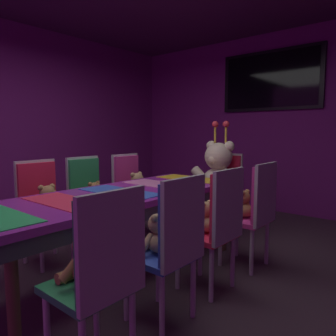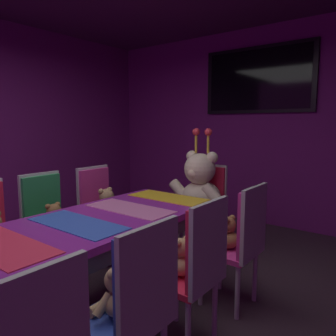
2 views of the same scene
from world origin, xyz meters
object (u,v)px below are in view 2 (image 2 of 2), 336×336
object	(u,v)px
chair_left_2	(46,214)
chair_right_1	(138,299)
teddy_right_3	(227,234)
throne_chair	(207,199)
king_teddy_bear	(199,187)
wall_tv	(258,80)
teddy_left_3	(107,205)
chair_left_3	(98,203)
chair_right_3	(244,235)
chair_right_2	(198,260)
banquet_table	(78,236)
teddy_right_2	(180,259)
teddy_right_1	(117,294)
teddy_left_2	(55,220)

from	to	relation	value
chair_left_2	chair_right_1	bearing A→B (deg)	-18.62
teddy_right_3	throne_chair	world-z (taller)	throne_chair
king_teddy_bear	wall_tv	xyz separation A→B (m)	(-0.00, 1.50, 1.29)
teddy_left_3	king_teddy_bear	bearing A→B (deg)	46.24
chair_left_3	chair_right_3	bearing A→B (deg)	-0.03
chair_right_2	banquet_table	bearing A→B (deg)	18.27
teddy_left_3	chair_right_1	distance (m)	1.94
banquet_table	wall_tv	bearing A→B (deg)	90.00
teddy_right_3	king_teddy_bear	distance (m)	1.03
chair_right_1	wall_tv	xyz separation A→B (m)	(-0.85, 3.40, 1.45)
throne_chair	teddy_right_2	bearing A→B (deg)	24.75
teddy_right_1	chair_right_3	size ratio (longest dim) A/B	0.29
chair_left_3	king_teddy_bear	bearing A→B (deg)	40.74
king_teddy_bear	chair_right_3	bearing A→B (deg)	50.11
teddy_left_3	king_teddy_bear	size ratio (longest dim) A/B	0.36
chair_left_2	chair_right_3	bearing A→B (deg)	19.32
teddy_left_3	teddy_right_2	world-z (taller)	teddy_left_3
chair_right_3	wall_tv	distance (m)	2.79
chair_right_1	king_teddy_bear	xyz separation A→B (m)	(-0.85, 1.90, 0.16)
banquet_table	king_teddy_bear	bearing A→B (deg)	90.00
chair_left_2	banquet_table	bearing A→B (deg)	-18.23
chair_left_2	teddy_right_1	bearing A→B (deg)	-20.18
chair_right_1	teddy_right_3	size ratio (longest dim) A/B	3.54
chair_right_3	teddy_left_3	bearing A→B (deg)	-0.03
banquet_table	chair_left_2	world-z (taller)	chair_left_2
teddy_left_3	chair_right_1	bearing A→B (deg)	-37.62
teddy_right_1	chair_right_2	xyz separation A→B (m)	(0.13, 0.57, 0.02)
chair_right_1	teddy_right_2	distance (m)	0.59
banquet_table	teddy_left_3	distance (m)	1.13
chair_right_3	king_teddy_bear	xyz separation A→B (m)	(-0.86, 0.72, 0.16)
teddy_right_2	chair_left_3	bearing A→B (deg)	-21.94
chair_left_3	chair_right_2	world-z (taller)	same
teddy_left_2	teddy_right_3	size ratio (longest dim) A/B	1.02
chair_left_3	teddy_right_3	size ratio (longest dim) A/B	3.54
teddy_left_2	chair_right_1	distance (m)	1.67
teddy_left_2	wall_tv	bearing A→B (deg)	75.65
banquet_table	teddy_left_2	world-z (taller)	banquet_table
chair_left_3	teddy_left_2	bearing A→B (deg)	-79.66
chair_right_1	teddy_right_1	distance (m)	0.14
teddy_right_2	teddy_left_3	bearing A→B (deg)	-24.01
teddy_left_2	banquet_table	bearing A→B (deg)	-21.52
teddy_right_3	wall_tv	size ratio (longest dim) A/B	0.18
teddy_right_1	banquet_table	bearing A→B (deg)	-22.51
teddy_left_3	teddy_right_2	bearing A→B (deg)	-24.01
banquet_table	chair_right_3	xyz separation A→B (m)	(0.86, 0.89, -0.06)
chair_left_2	chair_right_3	distance (m)	1.83
teddy_right_1	teddy_right_2	distance (m)	0.57
chair_right_1	teddy_right_2	size ratio (longest dim) A/B	3.62
banquet_table	chair_right_3	bearing A→B (deg)	45.99
teddy_right_3	chair_right_2	bearing A→B (deg)	100.91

